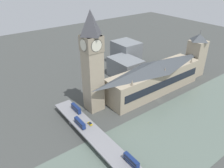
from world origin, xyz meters
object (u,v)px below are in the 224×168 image
road_bridge (122,163)px  double_decker_bus_lead (131,160)px  double_decker_bus_rear (76,108)px  clock_tower (92,61)px  victoria_tower (196,55)px  car_northbound_mid (90,124)px  double_decker_bus_mid (80,123)px  parliament_hall (155,77)px

road_bridge → double_decker_bus_lead: (-4.23, -3.32, 3.76)m
road_bridge → double_decker_bus_rear: bearing=-3.2°
clock_tower → victoria_tower: bearing=-94.8°
car_northbound_mid → double_decker_bus_mid: bearing=64.0°
victoria_tower → double_decker_bus_rear: (8.70, 139.36, -14.35)m
double_decker_bus_rear → victoria_tower: bearing=-93.6°
parliament_hall → car_northbound_mid: parliament_hall is taller
road_bridge → double_decker_bus_mid: double_decker_bus_mid is taller
road_bridge → car_northbound_mid: 40.22m
double_decker_bus_mid → parliament_hall: bearing=-84.2°
double_decker_bus_mid → car_northbound_mid: size_ratio=2.73×
clock_tower → double_decker_bus_rear: bearing=95.0°
double_decker_bus_rear → car_northbound_mid: bearing=179.6°
car_northbound_mid → double_decker_bus_lead: bearing=-179.9°
road_bridge → car_northbound_mid: bearing=-4.6°
victoria_tower → double_decker_bus_lead: (-55.99, 139.42, -14.26)m
clock_tower → road_bridge: clock_tower is taller
clock_tower → double_decker_bus_lead: size_ratio=6.90×
clock_tower → double_decker_bus_rear: 38.90m
double_decker_bus_lead → car_northbound_mid: size_ratio=2.63×
clock_tower → double_decker_bus_mid: clock_tower is taller
parliament_hall → victoria_tower: 61.97m
double_decker_bus_mid → car_northbound_mid: (-3.08, -6.32, -1.88)m
double_decker_bus_lead → car_northbound_mid: (44.28, 0.08, -2.12)m
parliament_hall → road_bridge: bearing=122.5°
clock_tower → double_decker_bus_rear: (-1.54, 17.59, -34.66)m
clock_tower → double_decker_bus_mid: (-18.87, 24.04, -34.81)m
double_decker_bus_mid → double_decker_bus_rear: (17.33, -6.45, 0.15)m
clock_tower → road_bridge: size_ratio=0.51×
double_decker_bus_mid → double_decker_bus_rear: bearing=-20.4°
parliament_hall → car_northbound_mid: bearing=98.5°
parliament_hall → victoria_tower: bearing=-89.9°
clock_tower → car_northbound_mid: (-21.95, 17.72, -36.69)m
victoria_tower → double_decker_bus_lead: bearing=111.9°
double_decker_bus_lead → double_decker_bus_mid: bearing=7.7°
car_northbound_mid → victoria_tower: bearing=-85.2°
clock_tower → victoria_tower: clock_tower is taller
clock_tower → parliament_hall: bearing=-99.7°
road_bridge → double_decker_bus_rear: (60.46, -3.37, 3.68)m
parliament_hall → road_bridge: (-51.71, 81.18, -10.86)m
road_bridge → double_decker_bus_mid: bearing=4.1°
double_decker_bus_lead → car_northbound_mid: 44.33m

